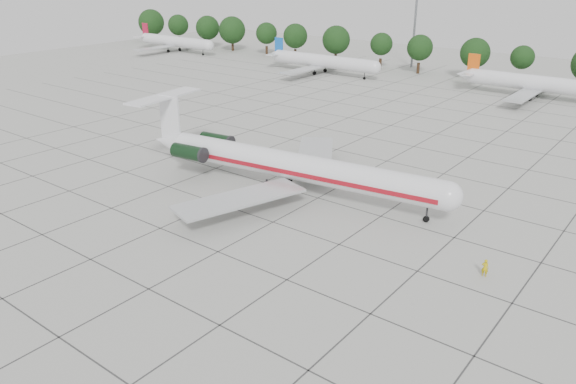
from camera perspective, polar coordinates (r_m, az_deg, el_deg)
name	(u,v)px	position (r m, az deg, el deg)	size (l,w,h in m)	color
ground	(273,222)	(57.31, -1.52, -3.08)	(260.00, 260.00, 0.00)	#AAAAA3
apron_joints	(351,180)	(68.61, 6.42, 1.20)	(170.00, 170.00, 0.02)	#383838
main_airliner	(282,164)	(64.03, -0.60, 2.90)	(39.54, 30.92, 9.30)	silver
ground_crew	(485,268)	(50.32, 19.38, -7.28)	(0.58, 0.38, 1.60)	#C4AA0B
bg_airliner_a	(175,42)	(173.35, -11.39, 14.74)	(28.24, 27.20, 7.40)	silver
bg_airliner_b	(323,61)	(135.57, 3.57, 13.10)	(28.24, 27.20, 7.40)	silver
bg_airliner_c	(540,84)	(119.64, 24.19, 9.98)	(28.24, 27.20, 7.40)	silver
tree_line	(475,53)	(133.97, 18.48, 13.25)	(249.86, 8.44, 10.22)	#332114
floodlight_mast	(416,8)	(146.55, 12.89, 17.78)	(1.60, 1.60, 25.45)	slate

